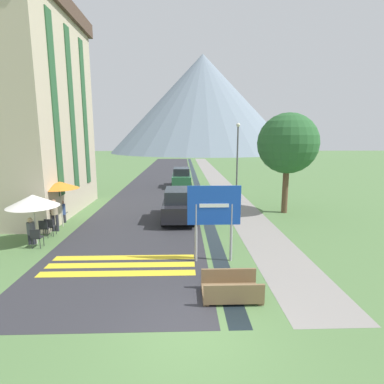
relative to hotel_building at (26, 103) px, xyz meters
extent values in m
plane|color=#517542|center=(9.39, 8.00, -6.67)|extent=(160.00, 160.00, 0.00)
cube|color=#2D2D33|center=(6.89, 18.00, -6.66)|extent=(6.40, 60.00, 0.01)
cube|color=gray|center=(12.99, 18.00, -6.66)|extent=(2.20, 60.00, 0.01)
cube|color=black|center=(10.59, 18.00, -6.66)|extent=(0.60, 60.00, 0.00)
cube|color=yellow|center=(6.89, -8.79, -6.66)|extent=(5.44, 0.44, 0.01)
cube|color=yellow|center=(6.89, -8.09, -6.66)|extent=(5.44, 0.44, 0.01)
cube|color=yellow|center=(6.89, -7.39, -6.66)|extent=(5.44, 0.44, 0.01)
cone|color=slate|center=(15.58, 79.81, 8.40)|extent=(57.93, 57.93, 30.14)
cube|color=#BCAD93|center=(-0.01, 0.00, -0.45)|extent=(5.21, 8.62, 12.44)
cube|color=#4C382D|center=(-0.01, 0.00, 5.33)|extent=(5.71, 9.12, 0.90)
cube|color=#285633|center=(2.63, -2.37, -0.45)|extent=(0.06, 0.70, 9.33)
cube|color=#285633|center=(2.63, 0.00, -0.45)|extent=(0.06, 0.70, 9.33)
cube|color=#285633|center=(2.63, 2.37, -0.45)|extent=(0.06, 0.70, 9.33)
cylinder|color=#9E9EA3|center=(9.68, -7.78, -5.55)|extent=(0.10, 0.10, 2.23)
cylinder|color=#9E9EA3|center=(11.01, -7.78, -5.55)|extent=(0.10, 0.10, 2.23)
cube|color=#1947B7|center=(10.34, -7.80, -4.49)|extent=(1.98, 0.05, 1.47)
cube|color=white|center=(10.34, -7.83, -4.49)|extent=(1.09, 0.02, 0.14)
cube|color=brown|center=(10.59, -10.43, -6.53)|extent=(1.70, 1.10, 0.12)
cube|color=brown|center=(10.59, -10.94, -6.24)|extent=(1.70, 0.08, 0.45)
cube|color=brown|center=(10.59, -9.92, -6.24)|extent=(1.70, 0.08, 0.45)
cube|color=brown|center=(9.82, -10.43, -6.63)|extent=(0.16, 0.99, 0.08)
cube|color=brown|center=(11.36, -10.43, -6.63)|extent=(0.16, 0.99, 0.08)
cube|color=black|center=(8.99, -1.93, -5.95)|extent=(1.82, 4.20, 0.84)
cube|color=#23282D|center=(8.99, -2.14, -5.19)|extent=(1.55, 2.31, 0.68)
cylinder|color=black|center=(8.13, -0.63, -6.37)|extent=(0.18, 0.60, 0.60)
cylinder|color=black|center=(9.86, -0.63, -6.37)|extent=(0.18, 0.60, 0.60)
cylinder|color=black|center=(8.13, -3.24, -6.37)|extent=(0.18, 0.60, 0.60)
cylinder|color=black|center=(9.86, -3.24, -6.37)|extent=(0.18, 0.60, 0.60)
cube|color=#28663D|center=(9.06, 9.83, -5.95)|extent=(1.74, 4.17, 0.84)
cube|color=#23282D|center=(9.06, 9.62, -5.19)|extent=(1.48, 2.30, 0.68)
cylinder|color=black|center=(8.23, 11.13, -6.37)|extent=(0.18, 0.60, 0.60)
cylinder|color=black|center=(9.89, 11.13, -6.37)|extent=(0.18, 0.60, 0.60)
cylinder|color=black|center=(8.23, 8.54, -6.37)|extent=(0.18, 0.60, 0.60)
cylinder|color=black|center=(9.89, 8.54, -6.37)|extent=(0.18, 0.60, 0.60)
cube|color=#232328|center=(2.84, -4.54, -6.22)|extent=(0.40, 0.40, 0.04)
cube|color=#232328|center=(2.84, -4.72, -6.02)|extent=(0.40, 0.04, 0.40)
cylinder|color=#232328|center=(2.67, -4.37, -6.44)|extent=(0.03, 0.03, 0.45)
cylinder|color=#232328|center=(3.01, -4.37, -6.44)|extent=(0.03, 0.03, 0.45)
cylinder|color=#232328|center=(2.67, -4.71, -6.44)|extent=(0.03, 0.03, 0.45)
cylinder|color=#232328|center=(3.01, -4.71, -6.44)|extent=(0.03, 0.03, 0.45)
cube|color=#232328|center=(2.70, -4.78, -6.22)|extent=(0.40, 0.40, 0.04)
cube|color=#232328|center=(2.70, -4.96, -6.02)|extent=(0.40, 0.04, 0.40)
cylinder|color=#232328|center=(2.53, -4.61, -6.44)|extent=(0.03, 0.03, 0.45)
cylinder|color=#232328|center=(2.87, -4.61, -6.44)|extent=(0.03, 0.03, 0.45)
cylinder|color=#232328|center=(2.53, -4.95, -6.44)|extent=(0.03, 0.03, 0.45)
cylinder|color=#232328|center=(2.87, -4.95, -6.44)|extent=(0.03, 0.03, 0.45)
cube|color=#232328|center=(2.97, -6.14, -6.22)|extent=(0.40, 0.40, 0.04)
cube|color=#232328|center=(2.97, -6.32, -6.02)|extent=(0.40, 0.04, 0.40)
cylinder|color=#232328|center=(2.80, -5.97, -6.44)|extent=(0.03, 0.03, 0.45)
cylinder|color=#232328|center=(3.14, -5.97, -6.44)|extent=(0.03, 0.03, 0.45)
cylinder|color=#232328|center=(2.80, -6.31, -6.44)|extent=(0.03, 0.03, 0.45)
cylinder|color=#232328|center=(3.14, -6.31, -6.44)|extent=(0.03, 0.03, 0.45)
cube|color=#232328|center=(2.40, -1.90, -6.22)|extent=(0.40, 0.40, 0.04)
cube|color=#232328|center=(2.40, -2.08, -6.02)|extent=(0.40, 0.04, 0.40)
cylinder|color=#232328|center=(2.23, -1.73, -6.44)|extent=(0.03, 0.03, 0.45)
cylinder|color=#232328|center=(2.57, -1.73, -6.44)|extent=(0.03, 0.03, 0.45)
cylinder|color=#232328|center=(2.23, -2.07, -6.44)|extent=(0.03, 0.03, 0.45)
cylinder|color=#232328|center=(2.57, -2.07, -6.44)|extent=(0.03, 0.03, 0.45)
cylinder|color=#B7B2A8|center=(2.70, -5.67, -5.64)|extent=(0.06, 0.06, 2.05)
cone|color=silver|center=(2.70, -5.67, -4.72)|extent=(2.17, 2.17, 0.52)
cylinder|color=#B7B2A8|center=(2.83, -3.06, -5.51)|extent=(0.06, 0.06, 2.32)
cone|color=orange|center=(2.83, -3.06, -4.45)|extent=(1.91, 1.91, 0.37)
cylinder|color=#282833|center=(2.44, -5.76, -6.44)|extent=(0.14, 0.14, 0.46)
cylinder|color=#282833|center=(2.62, -5.76, -6.44)|extent=(0.14, 0.14, 0.46)
cylinder|color=#4C4C56|center=(2.53, -5.76, -5.93)|extent=(0.32, 0.32, 0.54)
sphere|color=tan|center=(2.53, -5.76, -5.56)|extent=(0.22, 0.22, 0.22)
cylinder|color=#282833|center=(2.70, -3.86, -6.24)|extent=(0.14, 0.14, 0.86)
cylinder|color=#282833|center=(2.88, -3.86, -6.24)|extent=(0.14, 0.14, 0.86)
cylinder|color=gray|center=(2.79, -3.86, -5.53)|extent=(0.32, 0.32, 0.56)
sphere|color=#9E755B|center=(2.79, -3.86, -5.15)|extent=(0.22, 0.22, 0.22)
cylinder|color=#282833|center=(2.47, -2.33, -6.44)|extent=(0.14, 0.14, 0.46)
cylinder|color=#282833|center=(2.65, -2.33, -6.44)|extent=(0.14, 0.14, 0.46)
cylinder|color=navy|center=(2.56, -2.33, -5.91)|extent=(0.32, 0.32, 0.58)
sphere|color=#9E755B|center=(2.56, -2.33, -5.52)|extent=(0.22, 0.22, 0.22)
cylinder|color=#515156|center=(13.26, 3.75, -3.95)|extent=(0.12, 0.12, 5.43)
sphere|color=silver|center=(13.26, 3.75, -1.12)|extent=(0.28, 0.28, 0.28)
cylinder|color=brown|center=(15.54, -0.43, -5.29)|extent=(0.36, 0.36, 2.75)
sphere|color=#285B2D|center=(15.54, -0.43, -2.37)|extent=(3.65, 3.65, 3.65)
camera|label=1|loc=(9.19, -18.53, -2.03)|focal=28.00mm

